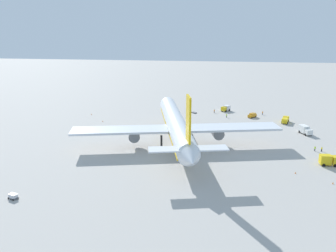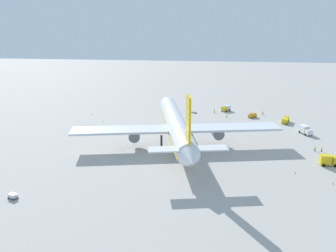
# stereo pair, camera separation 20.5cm
# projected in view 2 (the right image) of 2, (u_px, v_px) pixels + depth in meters

# --- Properties ---
(ground_plane) EXTENTS (600.00, 600.00, 0.00)m
(ground_plane) POSITION_uv_depth(u_px,v_px,m) (176.00, 144.00, 126.33)
(ground_plane) COLOR #ADA8A0
(airliner) EXTENTS (73.77, 69.85, 22.53)m
(airliner) POSITION_uv_depth(u_px,v_px,m) (176.00, 125.00, 123.18)
(airliner) COLOR silver
(airliner) RESTS_ON ground
(service_truck_0) EXTENTS (6.65, 4.43, 3.10)m
(service_truck_0) POSITION_uv_depth(u_px,v_px,m) (305.00, 130.00, 137.36)
(service_truck_0) COLOR white
(service_truck_0) RESTS_ON ground
(service_truck_1) EXTENTS (6.79, 4.06, 2.27)m
(service_truck_1) POSITION_uv_depth(u_px,v_px,m) (285.00, 120.00, 153.30)
(service_truck_1) COLOR yellow
(service_truck_1) RESTS_ON ground
(service_truck_2) EXTENTS (5.29, 4.68, 2.60)m
(service_truck_2) POSITION_uv_depth(u_px,v_px,m) (226.00, 108.00, 174.03)
(service_truck_2) COLOR yellow
(service_truck_2) RESTS_ON ground
(service_truck_3) EXTENTS (2.89, 5.12, 3.17)m
(service_truck_3) POSITION_uv_depth(u_px,v_px,m) (328.00, 160.00, 106.55)
(service_truck_3) COLOR yellow
(service_truck_3) RESTS_ON ground
(service_van) EXTENTS (4.59, 4.24, 1.97)m
(service_van) POSITION_uv_depth(u_px,v_px,m) (252.00, 115.00, 162.00)
(service_van) COLOR orange
(service_van) RESTS_ON ground
(baggage_cart_0) EXTENTS (2.19, 2.94, 1.22)m
(baggage_cart_0) POSITION_uv_depth(u_px,v_px,m) (13.00, 196.00, 86.38)
(baggage_cart_0) COLOR #595B60
(baggage_cart_0) RESTS_ON ground
(baggage_cart_1) EXTENTS (3.01, 2.82, 0.40)m
(baggage_cart_1) POSITION_uv_depth(u_px,v_px,m) (194.00, 112.00, 170.48)
(baggage_cart_1) COLOR #595B60
(baggage_cart_1) RESTS_ON ground
(ground_worker_0) EXTENTS (0.52, 0.52, 1.79)m
(ground_worker_0) POSITION_uv_depth(u_px,v_px,m) (214.00, 111.00, 170.45)
(ground_worker_0) COLOR #3F3F47
(ground_worker_0) RESTS_ON ground
(ground_worker_1) EXTENTS (0.54, 0.54, 1.74)m
(ground_worker_1) POSITION_uv_depth(u_px,v_px,m) (263.00, 113.00, 166.78)
(ground_worker_1) COLOR #3F3F47
(ground_worker_1) RESTS_ON ground
(ground_worker_2) EXTENTS (0.57, 0.57, 1.71)m
(ground_worker_2) POSITION_uv_depth(u_px,v_px,m) (315.00, 149.00, 118.82)
(ground_worker_2) COLOR #3F3F47
(ground_worker_2) RESTS_ON ground
(ground_worker_3) EXTENTS (0.53, 0.53, 1.61)m
(ground_worker_3) POSITION_uv_depth(u_px,v_px,m) (322.00, 149.00, 118.43)
(ground_worker_3) COLOR black
(ground_worker_3) RESTS_ON ground
(ground_worker_4) EXTENTS (0.41, 0.41, 1.66)m
(ground_worker_4) POSITION_uv_depth(u_px,v_px,m) (227.00, 116.00, 161.97)
(ground_worker_4) COLOR #3F3F47
(ground_worker_4) RESTS_ON ground
(traffic_cone_0) EXTENTS (0.36, 0.36, 0.55)m
(traffic_cone_0) POSITION_uv_depth(u_px,v_px,m) (333.00, 183.00, 94.36)
(traffic_cone_0) COLOR orange
(traffic_cone_0) RESTS_ON ground
(traffic_cone_1) EXTENTS (0.36, 0.36, 0.55)m
(traffic_cone_1) POSITION_uv_depth(u_px,v_px,m) (264.00, 122.00, 153.17)
(traffic_cone_1) COLOR orange
(traffic_cone_1) RESTS_ON ground
(traffic_cone_2) EXTENTS (0.36, 0.36, 0.55)m
(traffic_cone_2) POSITION_uv_depth(u_px,v_px,m) (103.00, 121.00, 155.32)
(traffic_cone_2) COLOR orange
(traffic_cone_2) RESTS_ON ground
(traffic_cone_3) EXTENTS (0.36, 0.36, 0.55)m
(traffic_cone_3) POSITION_uv_depth(u_px,v_px,m) (295.00, 173.00, 101.08)
(traffic_cone_3) COLOR orange
(traffic_cone_3) RESTS_ON ground
(traffic_cone_4) EXTENTS (0.36, 0.36, 0.55)m
(traffic_cone_4) POSITION_uv_depth(u_px,v_px,m) (92.00, 114.00, 166.98)
(traffic_cone_4) COLOR orange
(traffic_cone_4) RESTS_ON ground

